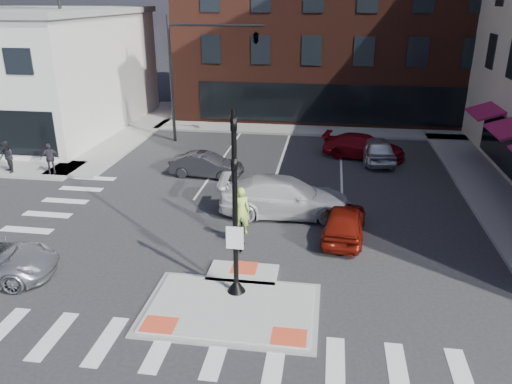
% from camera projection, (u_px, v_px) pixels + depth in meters
% --- Properties ---
extents(ground, '(120.00, 120.00, 0.00)m').
position_uv_depth(ground, '(234.00, 301.00, 15.89)').
color(ground, '#28282B').
rests_on(ground, ground).
extents(refuge_island, '(5.40, 4.65, 0.13)m').
position_uv_depth(refuge_island, '(233.00, 304.00, 15.64)').
color(refuge_island, gray).
rests_on(refuge_island, ground).
extents(sidewalk_nw, '(23.50, 20.50, 0.15)m').
position_uv_depth(sidewalk_nw, '(24.00, 145.00, 32.25)').
color(sidewalk_nw, gray).
rests_on(sidewalk_nw, ground).
extents(sidewalk_e, '(3.00, 24.00, 0.15)m').
position_uv_depth(sidewalk_e, '(498.00, 200.00, 23.58)').
color(sidewalk_e, gray).
rests_on(sidewalk_e, ground).
extents(sidewalk_n, '(26.00, 3.00, 0.15)m').
position_uv_depth(sidewalk_n, '(333.00, 131.00, 35.70)').
color(sidewalk_n, gray).
rests_on(sidewalk_n, ground).
extents(building_n, '(24.40, 18.40, 15.50)m').
position_uv_depth(building_n, '(339.00, 12.00, 42.06)').
color(building_n, '#492017').
rests_on(building_n, ground).
extents(building_far_left, '(10.00, 12.00, 10.00)m').
position_uv_depth(building_far_left, '(280.00, 31.00, 62.47)').
color(building_far_left, slate).
rests_on(building_far_left, ground).
extents(building_far_right, '(12.00, 12.00, 12.00)m').
position_uv_depth(building_far_right, '(386.00, 22.00, 62.15)').
color(building_far_right, brown).
rests_on(building_far_right, ground).
extents(signal_pole, '(0.60, 0.60, 5.98)m').
position_uv_depth(signal_pole, '(235.00, 229.00, 15.39)').
color(signal_pole, black).
rests_on(signal_pole, refuge_island).
extents(mast_arm_signal, '(6.10, 2.24, 8.00)m').
position_uv_depth(mast_arm_signal, '(232.00, 46.00, 30.66)').
color(mast_arm_signal, black).
rests_on(mast_arm_signal, ground).
extents(red_sedan, '(1.95, 4.11, 1.36)m').
position_uv_depth(red_sedan, '(344.00, 222.00, 19.87)').
color(red_sedan, maroon).
rests_on(red_sedan, ground).
extents(white_pickup, '(5.95, 2.78, 1.68)m').
position_uv_depth(white_pickup, '(285.00, 197.00, 21.90)').
color(white_pickup, silver).
rests_on(white_pickup, ground).
extents(bg_car_dark, '(3.97, 1.71, 1.27)m').
position_uv_depth(bg_car_dark, '(206.00, 165.00, 26.63)').
color(bg_car_dark, '#29292E').
rests_on(bg_car_dark, ground).
extents(bg_car_silver, '(2.31, 4.56, 1.49)m').
position_uv_depth(bg_car_silver, '(376.00, 149.00, 29.09)').
color(bg_car_silver, silver).
rests_on(bg_car_silver, ground).
extents(bg_car_red, '(5.12, 2.90, 1.40)m').
position_uv_depth(bg_car_red, '(364.00, 147.00, 29.70)').
color(bg_car_red, maroon).
rests_on(bg_car_red, ground).
extents(cyclist, '(0.95, 1.98, 2.36)m').
position_uv_depth(cyclist, '(241.00, 225.00, 19.30)').
color(cyclist, '#3F3F44').
rests_on(cyclist, ground).
extents(pedestrian_a, '(1.07, 1.06, 1.74)m').
position_uv_depth(pedestrian_a, '(6.00, 157.00, 26.70)').
color(pedestrian_a, black).
rests_on(pedestrian_a, sidewalk_nw).
extents(pedestrian_b, '(1.03, 0.87, 1.65)m').
position_uv_depth(pedestrian_b, '(50.00, 158.00, 26.64)').
color(pedestrian_b, '#2E2933').
rests_on(pedestrian_b, sidewalk_nw).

